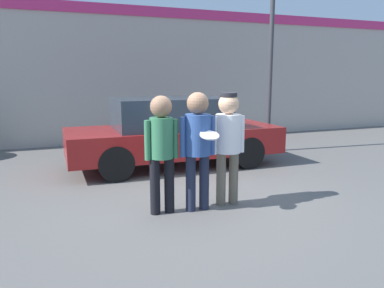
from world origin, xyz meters
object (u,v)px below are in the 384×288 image
object	(u,v)px
person_middle_with_frisbee	(198,140)
parked_car_near	(173,132)
person_right	(228,137)
person_left	(162,144)
street_lamp	(280,18)

from	to	relation	value
person_middle_with_frisbee	parked_car_near	bearing A→B (deg)	79.31
person_right	parked_car_near	world-z (taller)	person_right
person_right	person_left	bearing A→B (deg)	-179.66
person_left	parked_car_near	xyz separation A→B (m)	(1.08, 2.78, -0.27)
person_left	person_middle_with_frisbee	bearing A→B (deg)	-7.06
person_left	person_right	xyz separation A→B (m)	(1.08, 0.01, 0.04)
person_middle_with_frisbee	street_lamp	distance (m)	5.64
person_middle_with_frisbee	person_right	size ratio (longest dim) A/B	1.01
person_left	person_middle_with_frisbee	xyz separation A→B (m)	(0.54, -0.07, 0.04)
person_middle_with_frisbee	parked_car_near	distance (m)	2.91
person_left	person_middle_with_frisbee	distance (m)	0.55
person_left	person_middle_with_frisbee	size ratio (longest dim) A/B	0.98
parked_car_near	person_middle_with_frisbee	bearing A→B (deg)	-100.69
person_left	street_lamp	bearing A→B (deg)	39.09
parked_car_near	street_lamp	bearing A→B (deg)	11.85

